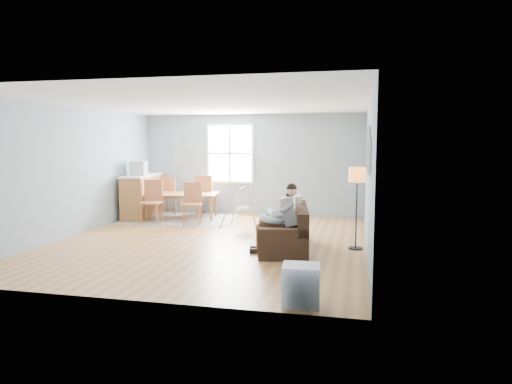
% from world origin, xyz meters
% --- Properties ---
extents(room, '(8.40, 9.40, 3.90)m').
position_xyz_m(room, '(0.00, 0.00, 2.42)').
color(room, '#A76D3B').
extents(window, '(1.32, 0.08, 1.62)m').
position_xyz_m(window, '(-0.60, 3.46, 1.65)').
color(window, white).
rests_on(window, room).
extents(pictures, '(0.05, 1.34, 0.74)m').
position_xyz_m(pictures, '(2.97, -1.05, 1.85)').
color(pictures, white).
rests_on(pictures, room).
extents(wall_plates, '(0.67, 0.02, 0.66)m').
position_xyz_m(wall_plates, '(-2.00, 3.47, 1.83)').
color(wall_plates, '#879BA2').
rests_on(wall_plates, room).
extents(sofa, '(1.12, 2.05, 0.79)m').
position_xyz_m(sofa, '(1.56, -0.31, 0.28)').
color(sofa, black).
rests_on(sofa, room).
extents(green_throw, '(1.07, 0.97, 0.04)m').
position_xyz_m(green_throw, '(1.39, 0.32, 0.50)').
color(green_throw, '#12531D').
rests_on(green_throw, sofa).
extents(beige_pillow, '(0.20, 0.46, 0.44)m').
position_xyz_m(beige_pillow, '(1.69, 0.23, 0.70)').
color(beige_pillow, beige).
rests_on(beige_pillow, sofa).
extents(father, '(0.89, 0.49, 1.23)m').
position_xyz_m(father, '(1.48, -0.60, 0.66)').
color(father, gray).
rests_on(father, sofa).
extents(nursing_pillow, '(0.52, 0.51, 0.20)m').
position_xyz_m(nursing_pillow, '(1.34, -0.63, 0.61)').
color(nursing_pillow, silver).
rests_on(nursing_pillow, father).
extents(infant, '(0.25, 0.37, 0.14)m').
position_xyz_m(infant, '(1.33, -0.59, 0.70)').
color(infant, white).
rests_on(infant, nursing_pillow).
extents(toddler, '(0.50, 0.29, 0.75)m').
position_xyz_m(toddler, '(1.46, -0.14, 0.66)').
color(toddler, white).
rests_on(toddler, sofa).
extents(floor_lamp, '(0.30, 0.30, 1.50)m').
position_xyz_m(floor_lamp, '(2.80, -0.08, 1.24)').
color(floor_lamp, black).
rests_on(floor_lamp, room).
extents(storage_cube, '(0.47, 0.43, 0.49)m').
position_xyz_m(storage_cube, '(2.17, -3.20, 0.25)').
color(storage_cube, silver).
rests_on(storage_cube, room).
extents(rug, '(2.98, 2.39, 0.01)m').
position_xyz_m(rug, '(-1.60, 2.35, 0.01)').
color(rug, gray).
rests_on(rug, room).
extents(dining_table, '(2.01, 1.34, 0.65)m').
position_xyz_m(dining_table, '(-1.60, 2.35, 0.33)').
color(dining_table, brown).
rests_on(dining_table, rug).
extents(chair_sw, '(0.55, 0.55, 1.05)m').
position_xyz_m(chair_sw, '(-2.03, 1.62, 0.61)').
color(chair_sw, '#995534').
rests_on(chair_sw, rug).
extents(chair_se, '(0.54, 0.54, 1.00)m').
position_xyz_m(chair_se, '(-1.04, 1.72, 0.57)').
color(chair_se, '#995534').
rests_on(chair_se, rug).
extents(chair_nw, '(0.47, 0.47, 1.02)m').
position_xyz_m(chair_nw, '(-2.18, 2.98, 0.58)').
color(chair_nw, '#995534').
rests_on(chair_nw, rug).
extents(chair_ne, '(0.49, 0.49, 1.08)m').
position_xyz_m(chair_ne, '(-1.18, 3.08, 0.63)').
color(chair_ne, '#995534').
rests_on(chair_ne, rug).
extents(counter, '(0.82, 2.05, 1.12)m').
position_xyz_m(counter, '(-2.70, 2.50, 0.57)').
color(counter, brown).
rests_on(counter, room).
extents(monitor, '(0.43, 0.41, 0.35)m').
position_xyz_m(monitor, '(-2.64, 2.13, 1.29)').
color(monitor, '#ADADB1').
rests_on(monitor, counter).
extents(baby_swing, '(0.93, 0.95, 0.91)m').
position_xyz_m(baby_swing, '(0.27, 1.51, 0.41)').
color(baby_swing, '#ADADB1').
rests_on(baby_swing, room).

